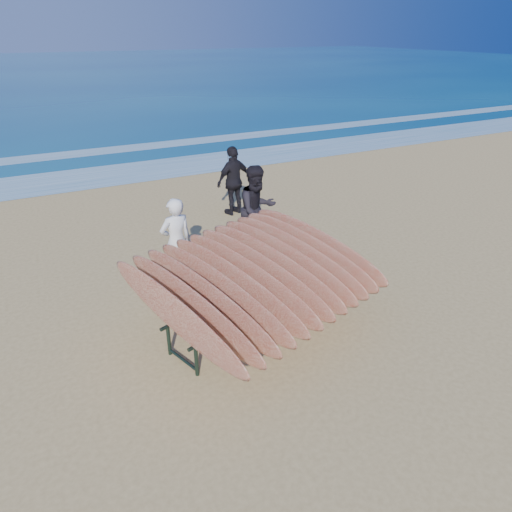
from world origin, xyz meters
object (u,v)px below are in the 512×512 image
object	(u,v)px
person_dark_b	(234,181)
person_white	(176,241)
surfboard_rack	(255,275)
person_dark_a	(257,210)

from	to	relation	value
person_dark_b	person_white	bearing A→B (deg)	33.72
person_white	person_dark_b	size ratio (longest dim) A/B	0.95
surfboard_rack	person_white	size ratio (longest dim) A/B	2.37
person_white	person_dark_a	bearing A→B (deg)	-172.92
person_white	person_dark_a	size ratio (longest dim) A/B	0.88
person_dark_a	person_dark_b	xyz separation A→B (m)	(0.49, 2.27, -0.07)
person_white	person_dark_a	xyz separation A→B (m)	(1.94, 0.51, 0.11)
surfboard_rack	person_white	bearing A→B (deg)	91.28
person_white	person_dark_b	bearing A→B (deg)	-138.87
person_dark_b	person_dark_a	bearing A→B (deg)	62.62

